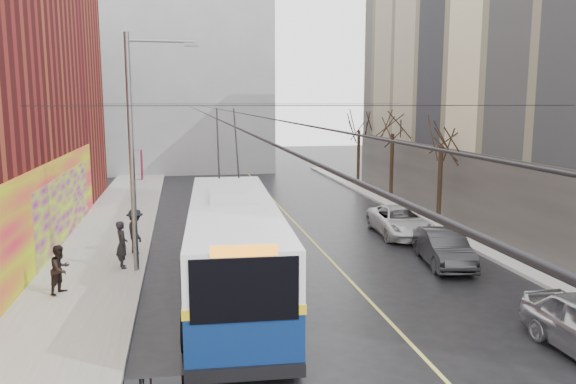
% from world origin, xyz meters
% --- Properties ---
extents(sidewalk_left, '(4.00, 60.00, 0.15)m').
position_xyz_m(sidewalk_left, '(-8.00, 12.00, 0.07)').
color(sidewalk_left, gray).
rests_on(sidewalk_left, ground).
extents(sidewalk_right, '(2.00, 60.00, 0.15)m').
position_xyz_m(sidewalk_right, '(9.00, 12.00, 0.07)').
color(sidewalk_right, gray).
rests_on(sidewalk_right, ground).
extents(lane_line, '(0.12, 50.00, 0.01)m').
position_xyz_m(lane_line, '(1.50, 14.00, 0.00)').
color(lane_line, '#BFB74C').
rests_on(lane_line, ground).
extents(building_far, '(20.50, 12.10, 18.00)m').
position_xyz_m(building_far, '(-6.00, 44.99, 9.02)').
color(building_far, gray).
rests_on(building_far, ground).
extents(streetlight_pole, '(2.65, 0.60, 9.00)m').
position_xyz_m(streetlight_pole, '(-6.14, 10.00, 4.85)').
color(streetlight_pole, slate).
rests_on(streetlight_pole, ground).
extents(catenary_wires, '(18.00, 60.00, 0.22)m').
position_xyz_m(catenary_wires, '(-2.54, 14.77, 6.25)').
color(catenary_wires, black).
extents(tree_near, '(3.20, 3.20, 6.40)m').
position_xyz_m(tree_near, '(9.00, 16.00, 4.98)').
color(tree_near, black).
rests_on(tree_near, ground).
extents(tree_mid, '(3.20, 3.20, 6.68)m').
position_xyz_m(tree_mid, '(9.00, 23.00, 5.25)').
color(tree_mid, black).
rests_on(tree_mid, ground).
extents(tree_far, '(3.20, 3.20, 6.57)m').
position_xyz_m(tree_far, '(9.00, 30.00, 5.14)').
color(tree_far, black).
rests_on(tree_far, ground).
extents(pigeons_flying, '(2.43, 3.85, 0.72)m').
position_xyz_m(pigeons_flying, '(-2.51, 10.42, 6.86)').
color(pigeons_flying, slate).
extents(trolleybus, '(3.59, 13.29, 6.24)m').
position_xyz_m(trolleybus, '(-2.86, 6.94, 1.73)').
color(trolleybus, '#0B2153').
rests_on(trolleybus, ground).
extents(parked_car_b, '(2.19, 4.50, 1.42)m').
position_xyz_m(parked_car_b, '(5.80, 8.88, 0.71)').
color(parked_car_b, '#242426').
rests_on(parked_car_b, ground).
extents(parked_car_c, '(2.65, 5.16, 1.39)m').
position_xyz_m(parked_car_c, '(6.02, 14.04, 0.70)').
color(parked_car_c, silver).
rests_on(parked_car_c, ground).
extents(following_car, '(2.12, 4.43, 1.46)m').
position_xyz_m(following_car, '(-2.87, 18.79, 0.73)').
color(following_car, '#A2A2A7').
rests_on(following_car, ground).
extents(pedestrian_a, '(0.62, 0.78, 1.85)m').
position_xyz_m(pedestrian_a, '(-6.84, 10.37, 1.08)').
color(pedestrian_a, black).
rests_on(pedestrian_a, sidewalk_left).
extents(pedestrian_b, '(0.94, 1.01, 1.66)m').
position_xyz_m(pedestrian_b, '(-8.58, 7.73, 0.98)').
color(pedestrian_b, black).
rests_on(pedestrian_b, sidewalk_left).
extents(pedestrian_c, '(1.06, 1.39, 1.91)m').
position_xyz_m(pedestrian_c, '(-6.50, 12.50, 1.10)').
color(pedestrian_c, black).
rests_on(pedestrian_c, sidewalk_left).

